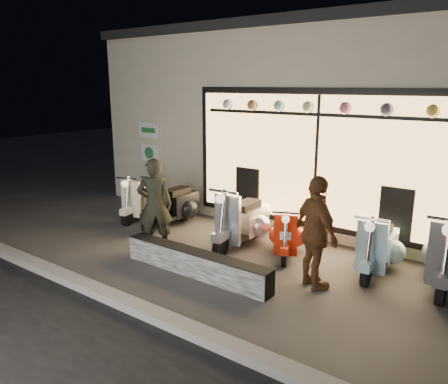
# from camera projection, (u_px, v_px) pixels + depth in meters

# --- Properties ---
(ground) EXTENTS (40.00, 40.00, 0.00)m
(ground) POSITION_uv_depth(u_px,v_px,m) (220.00, 262.00, 7.41)
(ground) COLOR #383533
(ground) RESTS_ON ground
(kerb) EXTENTS (40.00, 0.25, 0.12)m
(kerb) POSITION_uv_depth(u_px,v_px,m) (132.00, 305.00, 5.83)
(kerb) COLOR slate
(kerb) RESTS_ON ground
(shop_building) EXTENTS (10.20, 6.23, 4.20)m
(shop_building) POSITION_uv_depth(u_px,v_px,m) (340.00, 119.00, 10.82)
(shop_building) COLOR beige
(shop_building) RESTS_ON ground
(graffiti_barrier) EXTENTS (2.69, 0.28, 0.40)m
(graffiti_barrier) POSITION_uv_depth(u_px,v_px,m) (196.00, 263.00, 6.85)
(graffiti_barrier) COLOR black
(graffiti_barrier) RESTS_ON ground
(scooter_silver) EXTENTS (0.53, 1.57, 1.13)m
(scooter_silver) POSITION_uv_depth(u_px,v_px,m) (245.00, 220.00, 8.20)
(scooter_silver) COLOR black
(scooter_silver) RESTS_ON ground
(scooter_red) EXTENTS (0.72, 1.21, 0.88)m
(scooter_red) POSITION_uv_depth(u_px,v_px,m) (287.00, 233.00, 7.75)
(scooter_red) COLOR black
(scooter_red) RESTS_ON ground
(scooter_black) EXTENTS (0.49, 1.52, 1.09)m
(scooter_black) POSITION_uv_depth(u_px,v_px,m) (175.00, 204.00, 9.35)
(scooter_black) COLOR black
(scooter_black) RESTS_ON ground
(scooter_cream) EXTENTS (0.69, 1.39, 0.99)m
(scooter_cream) POSITION_uv_depth(u_px,v_px,m) (144.00, 200.00, 9.86)
(scooter_cream) COLOR black
(scooter_cream) RESTS_ON ground
(scooter_blue) EXTENTS (0.50, 1.41, 1.01)m
(scooter_blue) POSITION_uv_depth(u_px,v_px,m) (379.00, 246.00, 7.02)
(scooter_blue) COLOR black
(scooter_blue) RESTS_ON ground
(man) EXTENTS (0.73, 0.72, 1.70)m
(man) POSITION_uv_depth(u_px,v_px,m) (155.00, 205.00, 7.75)
(man) COLOR black
(man) RESTS_ON ground
(woman) EXTENTS (1.05, 0.89, 1.69)m
(woman) POSITION_uv_depth(u_px,v_px,m) (316.00, 233.00, 6.29)
(woman) COLOR brown
(woman) RESTS_ON ground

